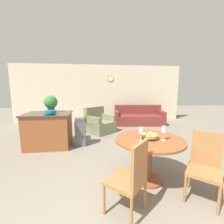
% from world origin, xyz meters
% --- Properties ---
extents(wall_back, '(8.00, 0.09, 2.70)m').
position_xyz_m(wall_back, '(0.00, 6.03, 1.35)').
color(wall_back, beige).
rests_on(wall_back, ground_plane).
extents(dining_table, '(1.14, 1.14, 0.76)m').
position_xyz_m(dining_table, '(0.64, 1.03, 0.58)').
color(dining_table, brown).
rests_on(dining_table, ground_plane).
extents(dining_chair_near_left, '(0.59, 0.59, 0.97)m').
position_xyz_m(dining_chair_near_left, '(0.17, 0.38, 0.52)').
color(dining_chair_near_left, '#9E6B3D').
rests_on(dining_chair_near_left, ground_plane).
extents(dining_chair_near_right, '(0.59, 0.59, 0.97)m').
position_xyz_m(dining_chair_near_right, '(1.29, 0.56, 0.52)').
color(dining_chair_near_right, '#9E6B3D').
rests_on(dining_chair_near_right, ground_plane).
extents(fruit_bowl, '(0.29, 0.29, 0.10)m').
position_xyz_m(fruit_bowl, '(0.64, 1.03, 0.81)').
color(fruit_bowl, olive).
rests_on(fruit_bowl, dining_table).
extents(wine_glass_left, '(0.07, 0.07, 0.23)m').
position_xyz_m(wine_glass_left, '(0.45, 0.91, 0.93)').
color(wine_glass_left, silver).
rests_on(wine_glass_left, dining_table).
extents(wine_glass_right, '(0.07, 0.07, 0.23)m').
position_xyz_m(wine_glass_right, '(0.83, 0.93, 0.93)').
color(wine_glass_right, silver).
rests_on(wine_glass_right, dining_table).
extents(kitchen_island, '(1.18, 0.90, 0.93)m').
position_xyz_m(kitchen_island, '(-1.51, 2.88, 0.47)').
color(kitchen_island, brown).
rests_on(kitchen_island, ground_plane).
extents(teal_bowl, '(0.30, 0.30, 0.10)m').
position_xyz_m(teal_bowl, '(-1.39, 2.67, 0.99)').
color(teal_bowl, '#147A7F').
rests_on(teal_bowl, kitchen_island).
extents(potted_plant, '(0.36, 0.36, 0.46)m').
position_xyz_m(potted_plant, '(-1.46, 3.05, 1.19)').
color(potted_plant, '#4C4C51').
rests_on(potted_plant, kitchen_island).
extents(trash_bin, '(0.29, 0.27, 0.77)m').
position_xyz_m(trash_bin, '(-0.66, 2.85, 0.38)').
color(trash_bin, '#56565B').
rests_on(trash_bin, ground_plane).
extents(couch, '(2.24, 1.17, 0.83)m').
position_xyz_m(couch, '(1.72, 5.18, 0.29)').
color(couch, maroon).
rests_on(couch, ground_plane).
extents(armchair, '(1.19, 1.19, 0.91)m').
position_xyz_m(armchair, '(-0.09, 4.09, 0.30)').
color(armchair, '#7A7F5B').
rests_on(armchair, ground_plane).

